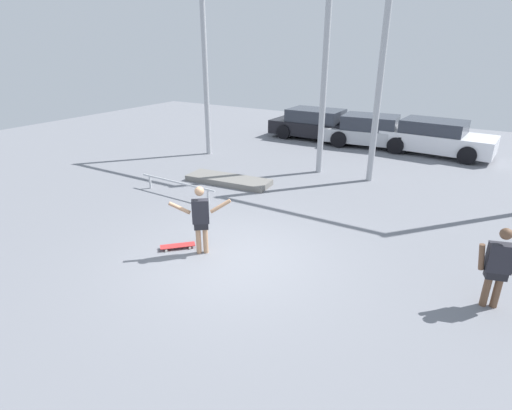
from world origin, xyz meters
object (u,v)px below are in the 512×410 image
Objects in this scene: manual_pad at (229,180)px; bystander at (498,265)px; skateboarder at (201,217)px; parked_car_silver at (372,131)px; skateboard at (178,246)px; grind_rail at (177,184)px; parked_car_black at (318,125)px; parked_car_white at (435,138)px.

bystander is at bearing -21.99° from manual_pad.
skateboarder is 4.74m from manual_pad.
parked_car_silver is at bearing -80.52° from bystander.
parked_car_silver is (0.85, 11.66, 0.58)m from skateboard.
grind_rail is at bearing 101.44° from skateboarder.
skateboarder reaches higher than skateboard.
skateboard is 0.15× the size of parked_car_black.
parked_car_black is at bearing 91.11° from manual_pad.
bystander reaches higher than parked_car_white.
skateboarder is at bearing -32.62° from skateboard.
parked_car_silver is at bearing 71.36° from grind_rail.
skateboard is at bearing 154.53° from skateboarder.
parked_car_silver is 0.97× the size of parked_car_white.
manual_pad is 8.21m from bystander.
skateboard is 6.13m from bystander.
skateboarder reaches higher than manual_pad.
parked_car_black reaches higher than parked_car_silver.
bystander is (2.53, -10.45, 0.14)m from parked_car_white.
skateboarder is at bearing -99.63° from parked_car_white.
manual_pad is at bearing -88.91° from parked_car_black.
bystander is at bearing -53.91° from parked_car_black.
grind_rail is at bearing -92.93° from parked_car_black.
grind_rail is at bearing -117.60° from parked_car_white.
parked_car_black is 1.04× the size of parked_car_silver.
parked_car_black is at bearing -70.49° from bystander.
grind_rail is 8.32m from bystander.
parked_car_silver is 2.59m from parked_car_white.
skateboard is 0.46× the size of bystander.
skateboarder is 2.21× the size of skateboard.
parked_car_white is (3.44, 11.65, 0.60)m from skateboard.
bystander is at bearing -27.09° from skateboarder.
skateboarder is 11.53m from parked_car_silver.
parked_car_black is 5.20m from parked_car_white.
skateboarder is 11.87m from parked_car_white.
bystander is at bearing -69.51° from parked_car_silver.
grind_rail is 9.65m from parked_car_silver.
skateboarder is at bearing -96.87° from parked_car_silver.
bystander is at bearing -9.19° from grind_rail.
parked_car_black reaches higher than skateboard.
parked_car_silver is at bearing -176.02° from parked_car_white.
manual_pad is 1.86m from grind_rail.
bystander reaches higher than skateboard.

